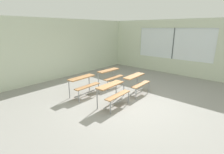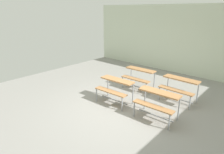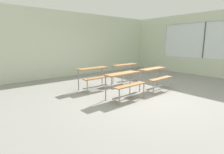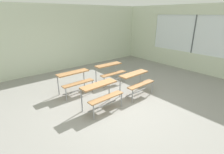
# 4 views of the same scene
# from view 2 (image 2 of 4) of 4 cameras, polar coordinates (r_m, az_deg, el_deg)

# --- Properties ---
(ground) EXTENTS (10.00, 9.00, 0.05)m
(ground) POSITION_cam_2_polar(r_m,az_deg,el_deg) (5.77, 2.89, -9.75)
(ground) COLOR gray
(wall_back) EXTENTS (10.00, 0.12, 3.00)m
(wall_back) POSITION_cam_2_polar(r_m,az_deg,el_deg) (9.10, 21.47, 9.92)
(wall_back) COLOR beige
(wall_back) RESTS_ON ground
(desk_bench_r0c0) EXTENTS (1.12, 0.64, 0.74)m
(desk_bench_r0c0) POSITION_cam_2_polar(r_m,az_deg,el_deg) (5.93, 0.89, -2.58)
(desk_bench_r0c0) COLOR #A87547
(desk_bench_r0c0) RESTS_ON ground
(desk_bench_r0c1) EXTENTS (1.12, 0.63, 0.74)m
(desk_bench_r0c1) POSITION_cam_2_polar(r_m,az_deg,el_deg) (5.20, 13.14, -6.36)
(desk_bench_r0c1) COLOR #A87547
(desk_bench_r0c1) RESTS_ON ground
(desk_bench_r1c0) EXTENTS (1.11, 0.61, 0.74)m
(desk_bench_r1c0) POSITION_cam_2_polar(r_m,az_deg,el_deg) (7.03, 7.88, 0.79)
(desk_bench_r1c0) COLOR #A87547
(desk_bench_r1c0) RESTS_ON ground
(desk_bench_r1c1) EXTENTS (1.11, 0.61, 0.74)m
(desk_bench_r1c1) POSITION_cam_2_polar(r_m,az_deg,el_deg) (6.37, 19.16, -2.13)
(desk_bench_r1c1) COLOR #A87547
(desk_bench_r1c1) RESTS_ON ground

